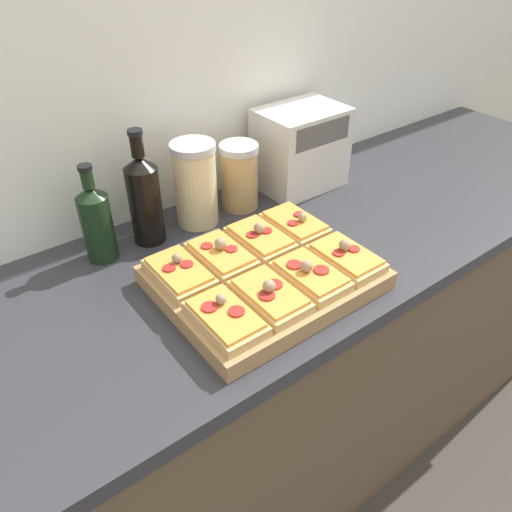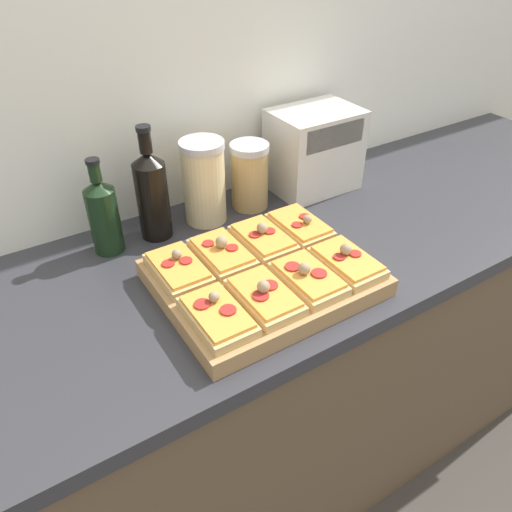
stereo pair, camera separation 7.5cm
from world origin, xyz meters
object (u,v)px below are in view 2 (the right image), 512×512
(cutting_board, at_px, (263,278))
(grain_jar_short, at_px, (250,176))
(toaster_oven, at_px, (314,150))
(olive_oil_bottle, at_px, (103,215))
(grain_jar_tall, at_px, (204,182))
(wine_bottle, at_px, (152,193))

(cutting_board, bearing_deg, grain_jar_short, 63.10)
(cutting_board, bearing_deg, toaster_oven, 40.02)
(olive_oil_bottle, relative_size, grain_jar_tall, 1.08)
(olive_oil_bottle, bearing_deg, cutting_board, -52.72)
(wine_bottle, bearing_deg, olive_oil_bottle, -180.00)
(cutting_board, distance_m, grain_jar_tall, 0.33)
(grain_jar_tall, height_order, grain_jar_short, grain_jar_tall)
(cutting_board, xyz_separation_m, olive_oil_bottle, (-0.24, 0.32, 0.08))
(cutting_board, xyz_separation_m, wine_bottle, (-0.12, 0.32, 0.10))
(olive_oil_bottle, relative_size, toaster_oven, 0.91)
(olive_oil_bottle, bearing_deg, toaster_oven, -0.15)
(wine_bottle, relative_size, grain_jar_short, 1.59)
(olive_oil_bottle, distance_m, grain_jar_short, 0.40)
(olive_oil_bottle, xyz_separation_m, wine_bottle, (0.12, 0.00, 0.02))
(cutting_board, relative_size, olive_oil_bottle, 1.87)
(cutting_board, xyz_separation_m, grain_jar_short, (0.16, 0.32, 0.07))
(grain_jar_short, relative_size, toaster_oven, 0.69)
(cutting_board, height_order, grain_jar_short, grain_jar_short)
(toaster_oven, bearing_deg, wine_bottle, 179.82)
(cutting_board, height_order, toaster_oven, toaster_oven)
(olive_oil_bottle, height_order, toaster_oven, olive_oil_bottle)
(olive_oil_bottle, height_order, grain_jar_short, olive_oil_bottle)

